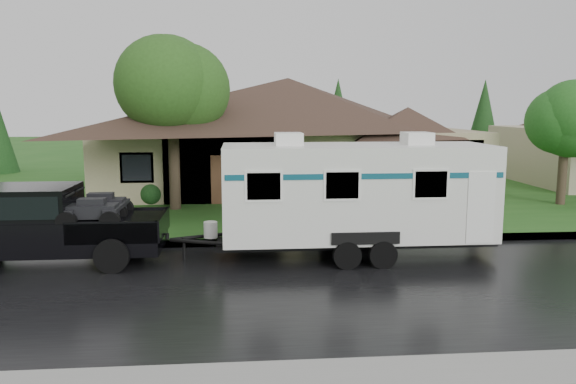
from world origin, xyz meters
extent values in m
plane|color=#24571B|center=(0.00, 0.00, 0.00)|extent=(140.00, 140.00, 0.00)
cube|color=black|center=(0.00, -2.00, 0.01)|extent=(140.00, 8.00, 0.01)
cube|color=gray|center=(0.00, 2.25, 0.07)|extent=(140.00, 0.50, 0.15)
cube|color=#24571B|center=(0.00, 15.00, 0.07)|extent=(140.00, 26.00, 0.15)
cube|color=tan|center=(2.00, 14.00, 1.65)|extent=(18.00, 10.00, 3.00)
pyramid|color=#37251E|center=(2.00, 14.00, 5.75)|extent=(19.44, 10.80, 2.60)
cube|color=tan|center=(7.40, 11.00, 1.50)|extent=(5.76, 4.00, 2.70)
cylinder|color=#382B1E|center=(-3.15, 7.96, 1.64)|extent=(0.44, 0.44, 2.98)
sphere|color=#316220|center=(-3.15, 7.96, 4.90)|extent=(4.11, 4.11, 4.11)
cylinder|color=#382B1E|center=(13.23, 7.70, 1.28)|extent=(0.37, 0.37, 2.26)
sphere|color=#2B6F24|center=(13.23, 7.70, 3.75)|extent=(3.12, 3.12, 3.12)
sphere|color=#143814|center=(-4.30, 9.30, 0.65)|extent=(1.00, 1.00, 1.00)
sphere|color=#143814|center=(-0.10, 9.30, 0.65)|extent=(1.00, 1.00, 1.00)
sphere|color=#143814|center=(4.10, 9.30, 0.65)|extent=(1.00, 1.00, 1.00)
sphere|color=#143814|center=(8.30, 9.30, 0.65)|extent=(1.00, 1.00, 1.00)
cube|color=black|center=(-5.89, 0.59, 0.84)|extent=(6.46, 2.15, 0.93)
cube|color=black|center=(-6.32, 0.59, 1.67)|extent=(2.59, 2.03, 0.97)
cube|color=black|center=(-6.32, 0.59, 1.72)|extent=(2.37, 2.07, 0.59)
cube|color=black|center=(-3.84, 0.59, 1.06)|extent=(2.37, 2.05, 0.06)
cylinder|color=black|center=(-3.84, -0.47, 0.45)|extent=(0.91, 0.34, 0.91)
cylinder|color=black|center=(-3.84, 1.65, 0.45)|extent=(0.91, 0.34, 0.91)
cube|color=silver|center=(2.81, 0.59, 1.91)|extent=(7.54, 2.59, 2.64)
cube|color=black|center=(2.81, 0.59, 0.43)|extent=(7.97, 1.29, 0.15)
cube|color=#0D485C|center=(2.81, 0.59, 2.49)|extent=(7.39, 2.61, 0.15)
cube|color=white|center=(0.87, 0.59, 3.40)|extent=(0.75, 0.86, 0.34)
cube|color=white|center=(4.53, 0.59, 3.40)|extent=(0.75, 0.86, 0.34)
cylinder|color=black|center=(2.32, -0.68, 0.38)|extent=(0.75, 0.26, 0.75)
cylinder|color=black|center=(2.32, 1.86, 0.38)|extent=(0.75, 0.26, 0.75)
cylinder|color=black|center=(3.29, -0.68, 0.38)|extent=(0.75, 0.26, 0.75)
cylinder|color=black|center=(3.29, 1.86, 0.38)|extent=(0.75, 0.26, 0.75)
camera|label=1|loc=(-0.48, -15.00, 4.28)|focal=35.00mm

